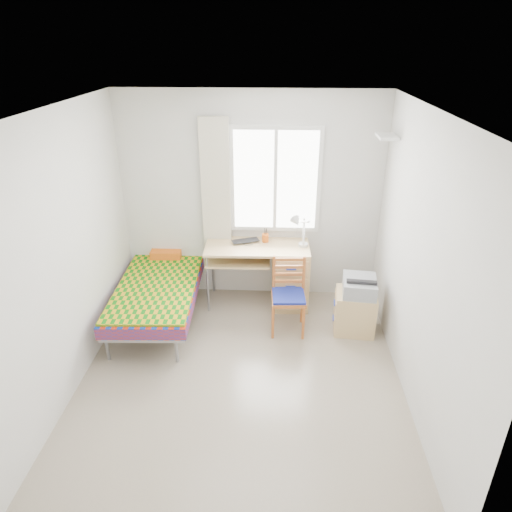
{
  "coord_description": "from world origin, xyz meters",
  "views": [
    {
      "loc": [
        0.33,
        -3.61,
        3.13
      ],
      "look_at": [
        0.12,
        0.55,
        1.1
      ],
      "focal_mm": 32.0,
      "sensor_mm": 36.0,
      "label": 1
    }
  ],
  "objects": [
    {
      "name": "printer",
      "position": [
        1.27,
        0.91,
        0.59
      ],
      "size": [
        0.41,
        0.46,
        0.18
      ],
      "rotation": [
        0.0,
        0.0,
        -0.11
      ],
      "color": "#919498",
      "rests_on": "cabinet"
    },
    {
      "name": "book",
      "position": [
        -0.1,
        1.48,
        0.59
      ],
      "size": [
        0.21,
        0.27,
        0.02
      ],
      "primitive_type": "imported",
      "rotation": [
        0.0,
        0.0,
        0.08
      ],
      "color": "gray",
      "rests_on": "desk"
    },
    {
      "name": "chair",
      "position": [
        0.49,
        0.91,
        0.5
      ],
      "size": [
        0.4,
        0.4,
        0.89
      ],
      "rotation": [
        0.0,
        0.0,
        0.06
      ],
      "color": "#A85720",
      "rests_on": "floor"
    },
    {
      "name": "curtain",
      "position": [
        -0.42,
        1.68,
        1.45
      ],
      "size": [
        0.35,
        0.05,
        1.7
      ],
      "primitive_type": "cube",
      "color": "beige",
      "rests_on": "wall_back"
    },
    {
      "name": "laptop",
      "position": [
        -0.04,
        1.53,
        0.81
      ],
      "size": [
        0.39,
        0.32,
        0.03
      ],
      "primitive_type": "imported",
      "rotation": [
        0.0,
        0.0,
        0.37
      ],
      "color": "black",
      "rests_on": "desk"
    },
    {
      "name": "bed",
      "position": [
        -1.07,
        1.16,
        0.41
      ],
      "size": [
        1.0,
        2.01,
        0.85
      ],
      "rotation": [
        0.0,
        0.0,
        0.04
      ],
      "color": "gray",
      "rests_on": "floor"
    },
    {
      "name": "floating_shelf",
      "position": [
        1.49,
        1.4,
        2.15
      ],
      "size": [
        0.2,
        0.32,
        0.03
      ],
      "primitive_type": "cube",
      "color": "white",
      "rests_on": "wall_right"
    },
    {
      "name": "desk",
      "position": [
        0.44,
        1.47,
        0.43
      ],
      "size": [
        1.29,
        0.61,
        0.8
      ],
      "rotation": [
        0.0,
        0.0,
        0.02
      ],
      "color": "tan",
      "rests_on": "floor"
    },
    {
      "name": "ceiling",
      "position": [
        0.0,
        0.0,
        2.6
      ],
      "size": [
        3.5,
        3.5,
        0.0
      ],
      "primitive_type": "plane",
      "rotation": [
        3.14,
        0.0,
        0.0
      ],
      "color": "white",
      "rests_on": "wall_back"
    },
    {
      "name": "wall_left",
      "position": [
        -1.6,
        0.0,
        1.3
      ],
      "size": [
        0.0,
        3.5,
        3.5
      ],
      "primitive_type": "plane",
      "rotation": [
        1.57,
        0.0,
        1.57
      ],
      "color": "silver",
      "rests_on": "ground"
    },
    {
      "name": "pen_cup",
      "position": [
        0.19,
        1.6,
        0.85
      ],
      "size": [
        0.1,
        0.1,
        0.1
      ],
      "primitive_type": "cylinder",
      "rotation": [
        0.0,
        0.0,
        0.18
      ],
      "color": "#E65B19",
      "rests_on": "desk"
    },
    {
      "name": "cabinet",
      "position": [
        1.25,
        0.9,
        0.25
      ],
      "size": [
        0.5,
        0.45,
        0.5
      ],
      "rotation": [
        0.0,
        0.0,
        -0.09
      ],
      "color": "tan",
      "rests_on": "floor"
    },
    {
      "name": "wall_right",
      "position": [
        1.6,
        0.0,
        1.3
      ],
      "size": [
        0.0,
        3.5,
        3.5
      ],
      "primitive_type": "plane",
      "rotation": [
        1.57,
        0.0,
        -1.57
      ],
      "color": "silver",
      "rests_on": "ground"
    },
    {
      "name": "wall_back",
      "position": [
        0.0,
        1.75,
        1.3
      ],
      "size": [
        3.2,
        0.0,
        3.2
      ],
      "primitive_type": "plane",
      "rotation": [
        1.57,
        0.0,
        0.0
      ],
      "color": "silver",
      "rests_on": "ground"
    },
    {
      "name": "floor",
      "position": [
        0.0,
        0.0,
        0.0
      ],
      "size": [
        3.5,
        3.5,
        0.0
      ],
      "primitive_type": "plane",
      "color": "#BCAD93",
      "rests_on": "ground"
    },
    {
      "name": "task_lamp",
      "position": [
        0.59,
        1.37,
        1.09
      ],
      "size": [
        0.24,
        0.34,
        0.46
      ],
      "rotation": [
        0.0,
        0.0,
        -0.26
      ],
      "color": "white",
      "rests_on": "desk"
    },
    {
      "name": "window",
      "position": [
        0.3,
        1.73,
        1.55
      ],
      "size": [
        1.1,
        0.04,
        1.3
      ],
      "color": "white",
      "rests_on": "wall_back"
    }
  ]
}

